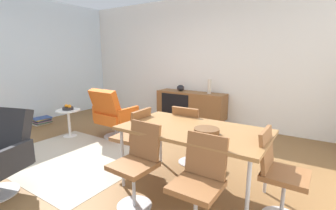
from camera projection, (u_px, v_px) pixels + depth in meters
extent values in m
plane|color=brown|center=(120.00, 158.00, 3.65)|extent=(8.32, 8.32, 0.00)
cube|color=white|center=(198.00, 61.00, 5.50)|extent=(6.80, 0.12, 2.80)
cube|color=silver|center=(7.00, 62.00, 5.08)|extent=(0.12, 5.60, 2.80)
cube|color=brown|center=(191.00, 104.00, 5.45)|extent=(1.60, 0.44, 0.56)
cube|color=black|center=(175.00, 104.00, 5.42)|extent=(0.70, 0.01, 0.48)
cylinder|color=brown|center=(160.00, 117.00, 5.78)|extent=(0.03, 0.03, 0.16)
cylinder|color=brown|center=(218.00, 126.00, 4.98)|extent=(0.03, 0.03, 0.16)
cylinder|color=brown|center=(168.00, 114.00, 6.06)|extent=(0.03, 0.03, 0.16)
cylinder|color=brown|center=(224.00, 123.00, 5.26)|extent=(0.03, 0.03, 0.16)
ellipsoid|color=black|center=(181.00, 88.00, 5.52)|extent=(0.17, 0.17, 0.14)
cylinder|color=beige|center=(209.00, 87.00, 5.12)|extent=(0.08, 0.08, 0.31)
cube|color=olive|center=(194.00, 130.00, 2.65)|extent=(1.60, 0.90, 0.04)
cylinder|color=#B7B7BC|center=(123.00, 158.00, 2.79)|extent=(0.04, 0.04, 0.70)
cylinder|color=#B7B7BC|center=(247.00, 198.00, 2.02)|extent=(0.04, 0.04, 0.70)
cylinder|color=#B7B7BC|center=(161.00, 139.00, 3.43)|extent=(0.04, 0.04, 0.70)
cylinder|color=#B7B7BC|center=(267.00, 163.00, 2.66)|extent=(0.04, 0.04, 0.70)
cylinder|color=brown|center=(207.00, 131.00, 2.45)|extent=(0.26, 0.26, 0.06)
cube|color=brown|center=(285.00, 175.00, 2.20)|extent=(0.40, 0.40, 0.05)
cube|color=brown|center=(267.00, 149.00, 2.25)|extent=(0.09, 0.38, 0.38)
cylinder|color=#B7B7BC|center=(283.00, 198.00, 2.25)|extent=(0.04, 0.04, 0.42)
cube|color=brown|center=(130.00, 137.00, 3.22)|extent=(0.42, 0.42, 0.05)
cube|color=brown|center=(140.00, 124.00, 3.08)|extent=(0.11, 0.38, 0.38)
cylinder|color=#B7B7BC|center=(131.00, 154.00, 3.27)|extent=(0.04, 0.04, 0.42)
cylinder|color=#B7B7BC|center=(131.00, 168.00, 3.31)|extent=(0.36, 0.36, 0.01)
cube|color=brown|center=(196.00, 186.00, 2.01)|extent=(0.40, 0.40, 0.05)
cube|color=brown|center=(206.00, 155.00, 2.12)|extent=(0.38, 0.09, 0.38)
cube|color=brown|center=(191.00, 133.00, 3.40)|extent=(0.41, 0.41, 0.05)
cube|color=brown|center=(186.00, 121.00, 3.21)|extent=(0.38, 0.10, 0.38)
cylinder|color=#B7B7BC|center=(191.00, 149.00, 3.45)|extent=(0.04, 0.04, 0.42)
cylinder|color=#B7B7BC|center=(191.00, 162.00, 3.49)|extent=(0.36, 0.36, 0.01)
cube|color=brown|center=(133.00, 166.00, 2.39)|extent=(0.42, 0.42, 0.05)
cube|color=brown|center=(145.00, 140.00, 2.49)|extent=(0.38, 0.11, 0.38)
cylinder|color=#B7B7BC|center=(134.00, 187.00, 2.44)|extent=(0.04, 0.04, 0.42)
cylinder|color=#B7B7BC|center=(134.00, 205.00, 2.48)|extent=(0.36, 0.36, 0.01)
cube|color=#D85919|center=(116.00, 117.00, 4.53)|extent=(0.61, 0.57, 0.20)
cube|color=#D85919|center=(105.00, 103.00, 4.28)|extent=(0.60, 0.28, 0.51)
cube|color=#D85919|center=(129.00, 116.00, 4.34)|extent=(0.07, 0.50, 0.28)
cube|color=#D85919|center=(104.00, 111.00, 4.70)|extent=(0.07, 0.50, 0.28)
cylinder|color=#B7B7BC|center=(116.00, 129.00, 4.58)|extent=(0.06, 0.06, 0.28)
cylinder|color=#B7B7BC|center=(117.00, 136.00, 4.61)|extent=(0.48, 0.48, 0.02)
cube|color=#262628|center=(6.00, 129.00, 2.78)|extent=(0.65, 0.44, 0.51)
cube|color=#262628|center=(13.00, 159.00, 2.51)|extent=(0.21, 0.50, 0.28)
cylinder|color=white|center=(68.00, 110.00, 4.53)|extent=(0.44, 0.44, 0.02)
cylinder|color=white|center=(69.00, 124.00, 4.58)|extent=(0.05, 0.05, 0.50)
cone|color=white|center=(70.00, 135.00, 4.63)|extent=(0.32, 0.32, 0.02)
cylinder|color=#262628|center=(68.00, 109.00, 4.52)|extent=(0.20, 0.20, 0.05)
sphere|color=orange|center=(69.00, 106.00, 4.50)|extent=(0.07, 0.07, 0.07)
sphere|color=orange|center=(66.00, 106.00, 4.53)|extent=(0.07, 0.07, 0.07)
cube|color=silver|center=(42.00, 124.00, 5.45)|extent=(0.27, 0.37, 0.01)
cube|color=silver|center=(41.00, 123.00, 5.43)|extent=(0.27, 0.38, 0.02)
cube|color=#262626|center=(42.00, 122.00, 5.44)|extent=(0.29, 0.37, 0.01)
cube|color=#3F7F4C|center=(42.00, 122.00, 5.42)|extent=(0.31, 0.35, 0.01)
cube|color=#99668C|center=(41.00, 121.00, 5.42)|extent=(0.30, 0.34, 0.02)
cube|color=#262626|center=(41.00, 120.00, 5.43)|extent=(0.31, 0.35, 0.01)
cube|color=#334C8C|center=(42.00, 119.00, 5.43)|extent=(0.28, 0.35, 0.02)
cube|color=gold|center=(41.00, 119.00, 5.40)|extent=(0.33, 0.37, 0.02)
cube|color=#334C8C|center=(41.00, 118.00, 5.40)|extent=(0.32, 0.40, 0.02)
cube|color=#B7AD99|center=(72.00, 157.00, 3.65)|extent=(2.20, 1.70, 0.01)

